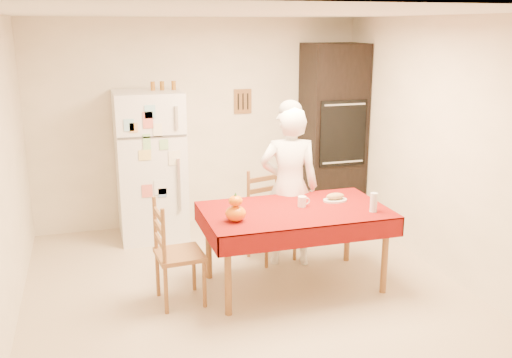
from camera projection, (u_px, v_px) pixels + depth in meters
name	position (u px, v px, depth m)	size (l,w,h in m)	color
floor	(251.00, 298.00, 5.19)	(4.50, 4.50, 0.00)	#C6AE8F
room_shell	(250.00, 122.00, 4.77)	(4.02, 4.52, 2.51)	white
refrigerator	(151.00, 166.00, 6.53)	(0.75, 0.74, 1.70)	white
oven_cabinet	(332.00, 133.00, 7.14)	(0.70, 0.62, 2.20)	black
dining_table	(295.00, 216.00, 5.29)	(1.70, 1.00, 0.76)	brown
chair_far	(268.00, 211.00, 6.01)	(0.52, 0.50, 0.95)	brown
chair_left	(172.00, 249.00, 4.99)	(0.43, 0.45, 0.95)	brown
seated_woman	(289.00, 187.00, 5.77)	(0.60, 0.39, 1.65)	white
coffee_mug	(302.00, 202.00, 5.32)	(0.08, 0.08, 0.10)	white
pumpkin_lower	(236.00, 213.00, 4.93)	(0.18, 0.18, 0.14)	red
pumpkin_upper	(236.00, 201.00, 4.90)	(0.12, 0.12, 0.09)	#C54A04
wine_glass	(374.00, 202.00, 5.17)	(0.07, 0.07, 0.18)	silver
bread_plate	(335.00, 200.00, 5.51)	(0.24, 0.24, 0.02)	silver
bread_loaf	(335.00, 196.00, 5.50)	(0.18, 0.10, 0.06)	tan
spice_jar_left	(153.00, 86.00, 6.36)	(0.05, 0.05, 0.10)	#955A1B
spice_jar_mid	(162.00, 86.00, 6.39)	(0.05, 0.05, 0.10)	brown
spice_jar_right	(174.00, 85.00, 6.43)	(0.05, 0.05, 0.10)	#8C5619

